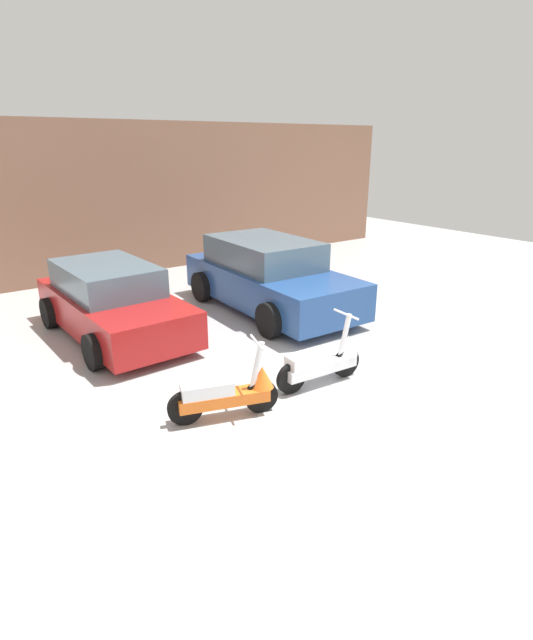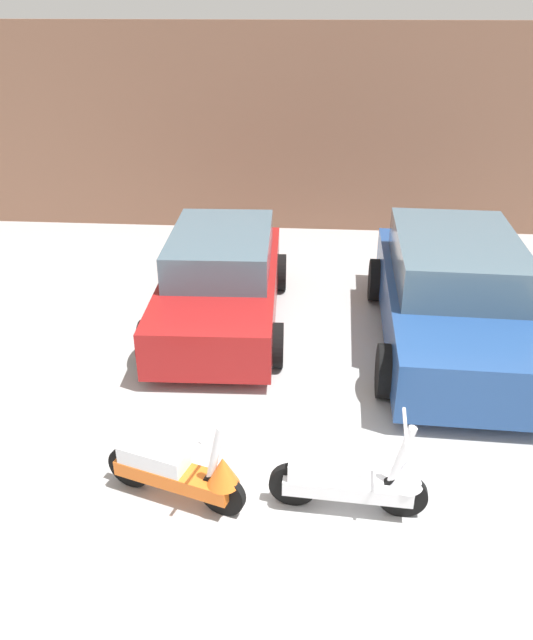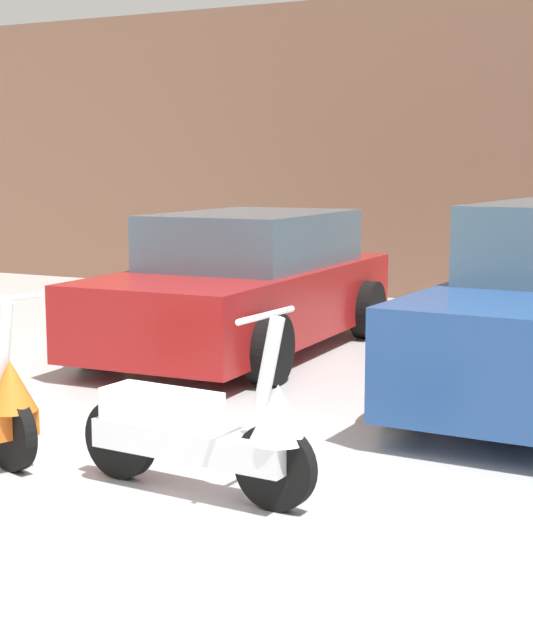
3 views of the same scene
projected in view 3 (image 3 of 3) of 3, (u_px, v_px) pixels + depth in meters
name	position (u px, v px, depth m)	size (l,w,h in m)	color
ground_plane	(69.00, 524.00, 4.88)	(28.00, 28.00, 0.00)	#B2B2B2
wall_back	(504.00, 148.00, 12.26)	(19.60, 0.12, 3.95)	#845B47
scooter_front_right	(204.00, 429.00, 5.25)	(1.48, 0.53, 1.03)	black
car_rear_left	(245.00, 285.00, 9.35)	(1.98, 3.93, 1.32)	maroon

